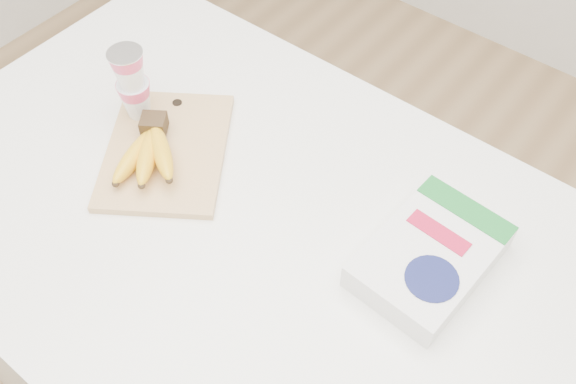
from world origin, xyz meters
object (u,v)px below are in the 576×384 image
object	(u,v)px
cutting_board	(166,151)
yogurt_stack	(132,82)
table	(247,331)
bananas	(149,151)
cereal_box	(430,256)

from	to	relation	value
cutting_board	yogurt_stack	distance (m)	0.15
table	bananas	bearing A→B (deg)	-175.94
cutting_board	cereal_box	world-z (taller)	cereal_box
yogurt_stack	cereal_box	distance (m)	0.65
yogurt_stack	cereal_box	world-z (taller)	yogurt_stack
table	cutting_board	size ratio (longest dim) A/B	4.23
table	bananas	xyz separation A→B (m)	(-0.20, -0.01, 0.53)
cutting_board	yogurt_stack	size ratio (longest dim) A/B	1.95
cereal_box	yogurt_stack	bearing A→B (deg)	-171.47
table	cereal_box	bearing A→B (deg)	19.38
cutting_board	yogurt_stack	bearing A→B (deg)	128.32
table	cutting_board	distance (m)	0.54
cutting_board	bananas	xyz separation A→B (m)	(-0.00, -0.04, 0.03)
cutting_board	bananas	size ratio (longest dim) A/B	1.65
table	cutting_board	world-z (taller)	cutting_board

